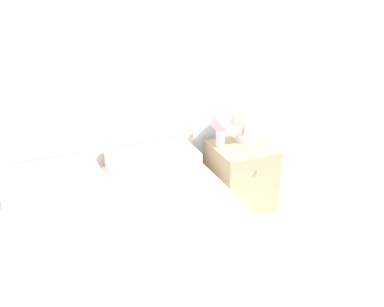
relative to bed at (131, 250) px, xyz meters
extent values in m
plane|color=#BCB7B2|center=(0.00, 0.87, -0.27)|extent=(12.00, 12.00, 0.00)
cube|color=white|center=(0.00, 0.94, 1.03)|extent=(8.00, 0.06, 2.60)
cube|color=beige|center=(0.00, -0.09, -0.13)|extent=(1.52, 1.92, 0.28)
cube|color=white|center=(0.00, -0.09, 0.11)|extent=(1.49, 1.88, 0.19)
cube|color=beige|center=(0.00, 0.84, 0.34)|extent=(1.55, 0.05, 1.23)
cube|color=white|center=(-0.36, 0.62, 0.27)|extent=(0.64, 0.36, 0.14)
cube|color=white|center=(0.36, 0.62, 0.27)|extent=(0.64, 0.36, 0.14)
cube|color=tan|center=(1.12, 0.62, -0.01)|extent=(0.46, 0.46, 0.53)
sphere|color=#B2AD93|center=(1.12, 0.37, 0.14)|extent=(0.02, 0.02, 0.02)
cylinder|color=white|center=(1.17, 0.71, 0.28)|extent=(0.12, 0.12, 0.06)
cylinder|color=#B7B29E|center=(1.17, 0.71, 0.36)|extent=(0.02, 0.02, 0.10)
cylinder|color=silver|center=(1.17, 0.71, 0.49)|extent=(0.21, 0.21, 0.14)
cylinder|color=silver|center=(0.96, 0.70, 0.33)|extent=(0.07, 0.07, 0.15)
sphere|color=#EFB2C6|center=(0.96, 0.70, 0.47)|extent=(0.15, 0.15, 0.15)
sphere|color=#609356|center=(0.99, 0.70, 0.43)|extent=(0.07, 0.07, 0.07)
camera|label=1|loc=(-0.56, -2.23, 1.68)|focal=42.00mm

